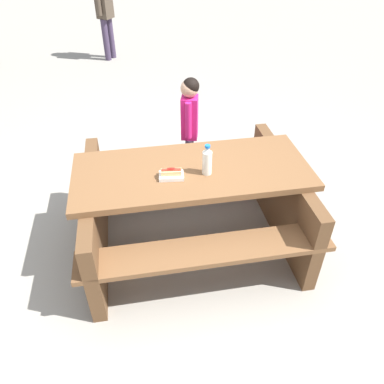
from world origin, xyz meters
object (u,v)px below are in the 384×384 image
soda_bottle (207,161)px  bystander_adult (103,0)px  picnic_table (192,200)px  hotdog_tray (171,174)px  child_in_coat (190,118)px

soda_bottle → bystander_adult: bearing=-73.6°
picnic_table → soda_bottle: size_ratio=8.19×
hotdog_tray → child_in_coat: bearing=-99.3°
picnic_table → soda_bottle: bearing=149.1°
soda_bottle → child_in_coat: size_ratio=0.22×
soda_bottle → hotdog_tray: size_ratio=1.31×
soda_bottle → picnic_table: bearing=-30.9°
picnic_table → child_in_coat: bearing=-91.0°
picnic_table → bystander_adult: (1.35, -4.90, 0.57)m
picnic_table → bystander_adult: size_ratio=1.24×
soda_bottle → child_in_coat: child_in_coat is taller
child_in_coat → bystander_adult: 4.20m
hotdog_tray → bystander_adult: bystander_adult is taller
hotdog_tray → bystander_adult: 5.16m
picnic_table → bystander_adult: bystander_adult is taller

